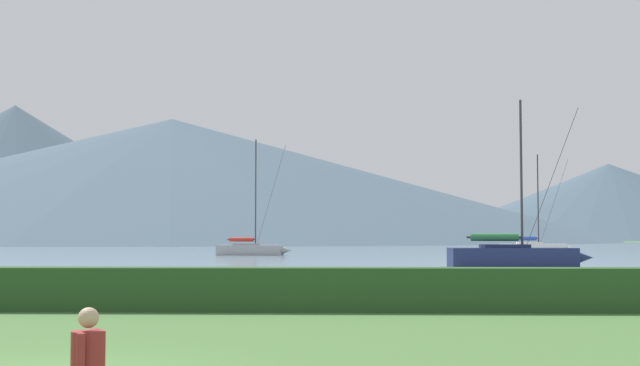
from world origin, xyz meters
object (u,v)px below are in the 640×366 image
sailboat_slip_4 (251,249)px  person_seated_viewer (88,361)px  sailboat_slip_0 (514,256)px  sailboat_slip_2 (534,248)px

sailboat_slip_4 → person_seated_viewer: sailboat_slip_4 is taller
sailboat_slip_0 → sailboat_slip_2: bearing=74.2°
sailboat_slip_0 → person_seated_viewer: size_ratio=8.57×
person_seated_viewer → sailboat_slip_2: bearing=76.4°
sailboat_slip_0 → sailboat_slip_2: sailboat_slip_2 is taller
sailboat_slip_2 → sailboat_slip_4: (-30.34, -6.87, -0.02)m
sailboat_slip_4 → sailboat_slip_0: bearing=-52.0°
sailboat_slip_2 → sailboat_slip_4: size_ratio=0.92×
sailboat_slip_4 → person_seated_viewer: bearing=-78.0°
sailboat_slip_2 → person_seated_viewer: (-23.27, -87.96, 0.00)m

